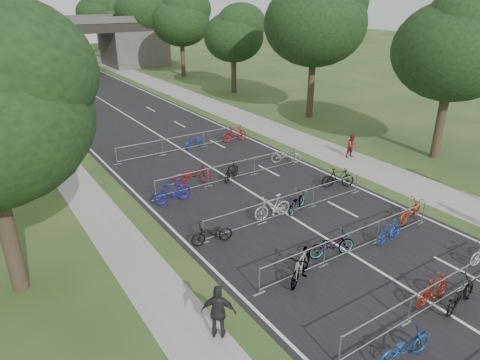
# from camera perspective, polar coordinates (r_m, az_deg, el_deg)

# --- Properties ---
(road) EXTENTS (11.00, 140.00, 0.01)m
(road) POSITION_cam_1_polar(r_m,az_deg,el_deg) (51.11, -19.84, 11.20)
(road) COLOR black
(road) RESTS_ON ground
(sidewalk_right) EXTENTS (3.00, 140.00, 0.01)m
(sidewalk_right) POSITION_cam_1_polar(r_m,az_deg,el_deg) (53.54, -11.42, 12.60)
(sidewalk_right) COLOR gray
(sidewalk_right) RESTS_ON ground
(sidewalk_left) EXTENTS (2.00, 140.00, 0.01)m
(sidewalk_left) POSITION_cam_1_polar(r_m,az_deg,el_deg) (49.90, -28.22, 9.55)
(sidewalk_left) COLOR gray
(sidewalk_left) RESTS_ON ground
(lane_markings) EXTENTS (0.12, 140.00, 0.00)m
(lane_markings) POSITION_cam_1_polar(r_m,az_deg,el_deg) (51.11, -19.84, 11.19)
(lane_markings) COLOR silver
(lane_markings) RESTS_ON ground
(overpass_bridge) EXTENTS (31.00, 8.00, 7.05)m
(overpass_bridge) POSITION_cam_1_polar(r_m,az_deg,el_deg) (65.15, -23.84, 16.16)
(overpass_bridge) COLOR #4A4742
(overpass_bridge) RESTS_ON ground
(tree_right_0) EXTENTS (7.17, 7.17, 10.93)m
(tree_right_0) POSITION_cam_1_polar(r_m,az_deg,el_deg) (29.11, 26.99, 15.66)
(tree_right_0) COLOR #33261C
(tree_right_0) RESTS_ON ground
(tree_right_1) EXTENTS (8.18, 8.18, 12.47)m
(tree_right_1) POSITION_cam_1_polar(r_m,az_deg,el_deg) (36.60, 10.23, 20.35)
(tree_right_1) COLOR #33261C
(tree_right_1) RESTS_ON ground
(tree_right_2) EXTENTS (6.16, 6.16, 9.39)m
(tree_right_2) POSITION_cam_1_polar(r_m,az_deg,el_deg) (46.21, -0.69, 18.83)
(tree_right_2) COLOR #33261C
(tree_right_2) RESTS_ON ground
(tree_right_3) EXTENTS (7.17, 7.17, 10.93)m
(tree_right_3) POSITION_cam_1_polar(r_m,az_deg,el_deg) (56.58, -7.75, 20.47)
(tree_right_3) COLOR #33261C
(tree_right_3) RESTS_ON ground
(tree_right_4) EXTENTS (8.18, 8.18, 12.47)m
(tree_right_4) POSITION_cam_1_polar(r_m,az_deg,el_deg) (67.51, -12.66, 21.42)
(tree_right_4) COLOR #33261C
(tree_right_4) RESTS_ON ground
(tree_right_5) EXTENTS (6.16, 6.16, 9.39)m
(tree_right_5) POSITION_cam_1_polar(r_m,az_deg,el_deg) (78.85, -15.97, 19.90)
(tree_right_5) COLOR #33261C
(tree_right_5) RESTS_ON ground
(tree_right_6) EXTENTS (7.17, 7.17, 10.93)m
(tree_right_6) POSITION_cam_1_polar(r_m,az_deg,el_deg) (90.26, -18.65, 20.57)
(tree_right_6) COLOR #33261C
(tree_right_6) RESTS_ON ground
(barrier_row_2) EXTENTS (9.70, 0.08, 1.10)m
(barrier_row_2) POSITION_cam_1_polar(r_m,az_deg,el_deg) (16.10, 24.96, -13.50)
(barrier_row_2) COLOR #A8AAB0
(barrier_row_2) RESTS_ON ground
(barrier_row_3) EXTENTS (9.70, 0.08, 1.10)m
(barrier_row_3) POSITION_cam_1_polar(r_m,az_deg,el_deg) (17.86, 14.77, -8.05)
(barrier_row_3) COLOR #A8AAB0
(barrier_row_3) RESTS_ON ground
(barrier_row_4) EXTENTS (9.70, 0.08, 1.10)m
(barrier_row_4) POSITION_cam_1_polar(r_m,az_deg,el_deg) (20.33, 6.51, -3.31)
(barrier_row_4) COLOR #A8AAB0
(barrier_row_4) RESTS_ON ground
(barrier_row_5) EXTENTS (9.70, 0.08, 1.10)m
(barrier_row_5) POSITION_cam_1_polar(r_m,az_deg,el_deg) (24.00, -1.09, 1.15)
(barrier_row_5) COLOR #A8AAB0
(barrier_row_5) RESTS_ON ground
(barrier_row_6) EXTENTS (9.70, 0.08, 1.10)m
(barrier_row_6) POSITION_cam_1_polar(r_m,az_deg,el_deg) (28.93, -7.51, 4.90)
(barrier_row_6) COLOR #A8AAB0
(barrier_row_6) RESTS_ON ground
(bike_8) EXTENTS (1.98, 0.86, 1.01)m
(bike_8) POSITION_cam_1_polar(r_m,az_deg,el_deg) (13.78, 21.11, -20.03)
(bike_8) COLOR navy
(bike_8) RESTS_ON ground
(bike_9) EXTENTS (1.80, 0.52, 1.08)m
(bike_9) POSITION_cam_1_polar(r_m,az_deg,el_deg) (16.17, 24.35, -13.22)
(bike_9) COLOR maroon
(bike_9) RESTS_ON ground
(bike_10) EXTENTS (2.02, 0.96, 1.02)m
(bike_10) POSITION_cam_1_polar(r_m,az_deg,el_deg) (16.40, 27.38, -13.44)
(bike_10) COLOR black
(bike_10) RESTS_ON ground
(bike_12) EXTENTS (2.00, 1.46, 1.19)m
(bike_12) POSITION_cam_1_polar(r_m,az_deg,el_deg) (15.98, 8.13, -11.32)
(bike_12) COLOR #A8AAB0
(bike_12) RESTS_ON ground
(bike_13) EXTENTS (2.10, 1.20, 1.05)m
(bike_13) POSITION_cam_1_polar(r_m,az_deg,el_deg) (17.56, 12.11, -8.45)
(bike_13) COLOR #A8AAB0
(bike_13) RESTS_ON ground
(bike_14) EXTENTS (1.69, 0.59, 1.00)m
(bike_14) POSITION_cam_1_polar(r_m,az_deg,el_deg) (19.18, 19.34, -6.49)
(bike_14) COLOR navy
(bike_14) RESTS_ON ground
(bike_15) EXTENTS (2.02, 1.02, 1.02)m
(bike_15) POSITION_cam_1_polar(r_m,az_deg,el_deg) (21.20, 21.76, -3.89)
(bike_15) COLOR #9D2F16
(bike_15) RESTS_ON ground
(bike_16) EXTENTS (1.90, 0.98, 0.95)m
(bike_16) POSITION_cam_1_polar(r_m,az_deg,el_deg) (18.03, -3.75, -7.17)
(bike_16) COLOR black
(bike_16) RESTS_ON ground
(bike_17) EXTENTS (1.97, 0.73, 1.16)m
(bike_17) POSITION_cam_1_polar(r_m,az_deg,el_deg) (19.98, 4.35, -3.61)
(bike_17) COLOR #A8A8AF
(bike_17) RESTS_ON ground
(bike_18) EXTENTS (1.88, 1.33, 0.94)m
(bike_18) POSITION_cam_1_polar(r_m,az_deg,el_deg) (20.81, 7.55, -2.94)
(bike_18) COLOR #A8AAB0
(bike_18) RESTS_ON ground
(bike_19) EXTENTS (1.85, 1.28, 1.09)m
(bike_19) POSITION_cam_1_polar(r_m,az_deg,el_deg) (23.74, 12.93, 0.27)
(bike_19) COLOR black
(bike_19) RESTS_ON ground
(bike_20) EXTENTS (2.03, 0.60, 1.22)m
(bike_20) POSITION_cam_1_polar(r_m,az_deg,el_deg) (21.68, -9.02, -1.50)
(bike_20) COLOR #1A1D93
(bike_20) RESTS_ON ground
(bike_21) EXTENTS (2.27, 1.15, 1.14)m
(bike_21) POSITION_cam_1_polar(r_m,az_deg,el_deg) (23.65, -6.34, 0.72)
(bike_21) COLOR maroon
(bike_21) RESTS_ON ground
(bike_22) EXTENTS (1.75, 1.34, 1.05)m
(bike_22) POSITION_cam_1_polar(r_m,az_deg,el_deg) (24.09, -1.15, 1.20)
(bike_22) COLOR black
(bike_22) RESTS_ON ground
(bike_23) EXTENTS (1.90, 1.51, 0.96)m
(bike_23) POSITION_cam_1_polar(r_m,az_deg,el_deg) (26.75, 6.17, 3.26)
(bike_23) COLOR gray
(bike_23) RESTS_ON ground
(bike_26) EXTENTS (1.89, 1.04, 0.94)m
(bike_26) POSITION_cam_1_polar(r_m,az_deg,el_deg) (29.44, -5.94, 5.15)
(bike_26) COLOR #1C359E
(bike_26) RESTS_ON ground
(bike_27) EXTENTS (1.96, 0.61, 1.17)m
(bike_27) POSITION_cam_1_polar(r_m,az_deg,el_deg) (30.63, -0.76, 6.22)
(bike_27) COLOR maroon
(bike_27) RESTS_ON ground
(pedestrian_b) EXTENTS (0.80, 0.65, 1.52)m
(pedestrian_b) POSITION_cam_1_polar(r_m,az_deg,el_deg) (28.37, 14.71, 4.40)
(pedestrian_b) COLOR maroon
(pedestrian_b) RESTS_ON ground
(pedestrian_c) EXTENTS (1.11, 1.04, 1.84)m
(pedestrian_c) POSITION_cam_1_polar(r_m,az_deg,el_deg) (13.40, -2.86, -17.20)
(pedestrian_c) COLOR #242426
(pedestrian_c) RESTS_ON ground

